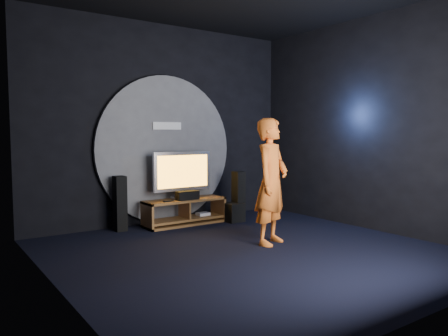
{
  "coord_description": "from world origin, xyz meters",
  "views": [
    {
      "loc": [
        -3.59,
        -4.51,
        1.6
      ],
      "look_at": [
        0.29,
        1.05,
        1.05
      ],
      "focal_mm": 35.0,
      "sensor_mm": 36.0,
      "label": 1
    }
  ],
  "objects_px": {
    "tower_speaker_right": "(238,196)",
    "subwoofer": "(234,212)",
    "tower_speaker_left": "(120,204)",
    "media_console": "(185,213)",
    "tv": "(182,173)",
    "player": "(271,181)"
  },
  "relations": [
    {
      "from": "tower_speaker_right",
      "to": "player",
      "type": "relative_size",
      "value": 0.5
    },
    {
      "from": "tv",
      "to": "tower_speaker_right",
      "type": "distance_m",
      "value": 1.13
    },
    {
      "from": "tower_speaker_left",
      "to": "media_console",
      "type": "bearing_deg",
      "value": -8.64
    },
    {
      "from": "tower_speaker_right",
      "to": "player",
      "type": "height_order",
      "value": "player"
    },
    {
      "from": "media_console",
      "to": "tv",
      "type": "distance_m",
      "value": 0.71
    },
    {
      "from": "tower_speaker_left",
      "to": "tv",
      "type": "bearing_deg",
      "value": -5.27
    },
    {
      "from": "tower_speaker_right",
      "to": "subwoofer",
      "type": "bearing_deg",
      "value": -165.62
    },
    {
      "from": "media_console",
      "to": "subwoofer",
      "type": "xyz_separation_m",
      "value": [
        0.84,
        -0.29,
        -0.03
      ]
    },
    {
      "from": "subwoofer",
      "to": "player",
      "type": "height_order",
      "value": "player"
    },
    {
      "from": "media_console",
      "to": "tower_speaker_left",
      "type": "relative_size",
      "value": 1.62
    },
    {
      "from": "tower_speaker_left",
      "to": "subwoofer",
      "type": "relative_size",
      "value": 2.66
    },
    {
      "from": "tv",
      "to": "tower_speaker_right",
      "type": "xyz_separation_m",
      "value": [
        0.98,
        -0.33,
        -0.45
      ]
    },
    {
      "from": "tower_speaker_right",
      "to": "tower_speaker_left",
      "type": "bearing_deg",
      "value": 168.42
    },
    {
      "from": "subwoofer",
      "to": "tower_speaker_right",
      "type": "bearing_deg",
      "value": 14.38
    },
    {
      "from": "tower_speaker_left",
      "to": "tower_speaker_right",
      "type": "bearing_deg",
      "value": -11.58
    },
    {
      "from": "tv",
      "to": "media_console",
      "type": "bearing_deg",
      "value": -84.18
    },
    {
      "from": "media_console",
      "to": "tv",
      "type": "height_order",
      "value": "tv"
    },
    {
      "from": "tv",
      "to": "subwoofer",
      "type": "distance_m",
      "value": 1.18
    },
    {
      "from": "tv",
      "to": "tower_speaker_right",
      "type": "bearing_deg",
      "value": -18.36
    },
    {
      "from": "media_console",
      "to": "tower_speaker_right",
      "type": "xyz_separation_m",
      "value": [
        0.97,
        -0.26,
        0.25
      ]
    },
    {
      "from": "media_console",
      "to": "tower_speaker_right",
      "type": "height_order",
      "value": "tower_speaker_right"
    },
    {
      "from": "subwoofer",
      "to": "tv",
      "type": "bearing_deg",
      "value": 157.07
    }
  ]
}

